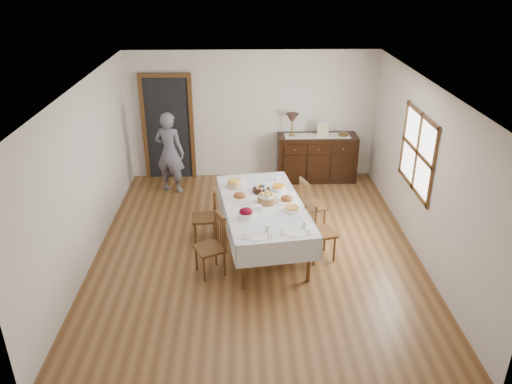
{
  "coord_description": "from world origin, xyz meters",
  "views": [
    {
      "loc": [
        -0.19,
        -6.78,
        4.18
      ],
      "look_at": [
        0.0,
        0.1,
        0.95
      ],
      "focal_mm": 35.0,
      "sensor_mm": 36.0,
      "label": 1
    }
  ],
  "objects_px": {
    "chair_left_near": "(213,244)",
    "chair_left_far": "(207,215)",
    "chair_right_far": "(310,204)",
    "person": "(170,150)",
    "dining_table": "(263,209)",
    "table_lamp": "(292,119)",
    "chair_right_near": "(318,230)",
    "sideboard": "(317,158)"
  },
  "relations": [
    {
      "from": "chair_right_far",
      "to": "person",
      "type": "relative_size",
      "value": 0.53
    },
    {
      "from": "dining_table",
      "to": "table_lamp",
      "type": "xyz_separation_m",
      "value": [
        0.68,
        2.69,
        0.61
      ]
    },
    {
      "from": "dining_table",
      "to": "chair_right_far",
      "type": "relative_size",
      "value": 2.73
    },
    {
      "from": "chair_left_far",
      "to": "table_lamp",
      "type": "bearing_deg",
      "value": 142.18
    },
    {
      "from": "chair_left_far",
      "to": "chair_right_far",
      "type": "distance_m",
      "value": 1.74
    },
    {
      "from": "dining_table",
      "to": "sideboard",
      "type": "bearing_deg",
      "value": 57.48
    },
    {
      "from": "chair_right_near",
      "to": "table_lamp",
      "type": "xyz_separation_m",
      "value": [
        -0.13,
        3.0,
        0.82
      ]
    },
    {
      "from": "dining_table",
      "to": "person",
      "type": "distance_m",
      "value": 2.82
    },
    {
      "from": "chair_right_far",
      "to": "table_lamp",
      "type": "bearing_deg",
      "value": -14.01
    },
    {
      "from": "chair_right_near",
      "to": "person",
      "type": "distance_m",
      "value": 3.59
    },
    {
      "from": "chair_right_far",
      "to": "person",
      "type": "bearing_deg",
      "value": 39.67
    },
    {
      "from": "sideboard",
      "to": "table_lamp",
      "type": "bearing_deg",
      "value": -178.32
    },
    {
      "from": "sideboard",
      "to": "chair_left_far",
      "type": "bearing_deg",
      "value": -130.75
    },
    {
      "from": "chair_left_near",
      "to": "chair_right_far",
      "type": "bearing_deg",
      "value": 103.62
    },
    {
      "from": "chair_right_near",
      "to": "table_lamp",
      "type": "relative_size",
      "value": 2.13
    },
    {
      "from": "table_lamp",
      "to": "sideboard",
      "type": "bearing_deg",
      "value": 1.68
    },
    {
      "from": "chair_left_near",
      "to": "chair_right_far",
      "type": "height_order",
      "value": "chair_left_near"
    },
    {
      "from": "chair_right_near",
      "to": "sideboard",
      "type": "distance_m",
      "value": 3.04
    },
    {
      "from": "dining_table",
      "to": "chair_right_near",
      "type": "xyz_separation_m",
      "value": [
        0.81,
        -0.3,
        -0.21
      ]
    },
    {
      "from": "chair_left_far",
      "to": "table_lamp",
      "type": "relative_size",
      "value": 2.03
    },
    {
      "from": "dining_table",
      "to": "person",
      "type": "height_order",
      "value": "person"
    },
    {
      "from": "chair_right_near",
      "to": "chair_right_far",
      "type": "height_order",
      "value": "chair_right_near"
    },
    {
      "from": "table_lamp",
      "to": "chair_right_far",
      "type": "bearing_deg",
      "value": -86.18
    },
    {
      "from": "chair_left_near",
      "to": "chair_left_far",
      "type": "bearing_deg",
      "value": 162.89
    },
    {
      "from": "table_lamp",
      "to": "chair_left_far",
      "type": "bearing_deg",
      "value": -122.94
    },
    {
      "from": "person",
      "to": "table_lamp",
      "type": "relative_size",
      "value": 3.72
    },
    {
      "from": "sideboard",
      "to": "chair_left_near",
      "type": "bearing_deg",
      "value": -120.31
    },
    {
      "from": "chair_right_near",
      "to": "person",
      "type": "height_order",
      "value": "person"
    },
    {
      "from": "dining_table",
      "to": "chair_left_far",
      "type": "bearing_deg",
      "value": 153.98
    },
    {
      "from": "sideboard",
      "to": "person",
      "type": "bearing_deg",
      "value": -170.85
    },
    {
      "from": "chair_left_near",
      "to": "chair_right_near",
      "type": "bearing_deg",
      "value": 76.76
    },
    {
      "from": "dining_table",
      "to": "person",
      "type": "xyz_separation_m",
      "value": [
        -1.71,
        2.24,
        0.15
      ]
    },
    {
      "from": "dining_table",
      "to": "table_lamp",
      "type": "height_order",
      "value": "table_lamp"
    },
    {
      "from": "chair_left_near",
      "to": "sideboard",
      "type": "height_order",
      "value": "sideboard"
    },
    {
      "from": "chair_right_near",
      "to": "sideboard",
      "type": "bearing_deg",
      "value": -24.44
    },
    {
      "from": "chair_right_near",
      "to": "chair_right_far",
      "type": "distance_m",
      "value": 0.94
    },
    {
      "from": "chair_right_near",
      "to": "sideboard",
      "type": "height_order",
      "value": "chair_right_near"
    },
    {
      "from": "chair_right_near",
      "to": "sideboard",
      "type": "relative_size",
      "value": 0.61
    },
    {
      "from": "chair_left_near",
      "to": "chair_left_far",
      "type": "relative_size",
      "value": 1.0
    },
    {
      "from": "chair_right_far",
      "to": "table_lamp",
      "type": "xyz_separation_m",
      "value": [
        -0.14,
        2.06,
        0.85
      ]
    },
    {
      "from": "dining_table",
      "to": "chair_right_far",
      "type": "bearing_deg",
      "value": 29.23
    },
    {
      "from": "sideboard",
      "to": "person",
      "type": "xyz_separation_m",
      "value": [
        -2.91,
        -0.47,
        0.37
      ]
    }
  ]
}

